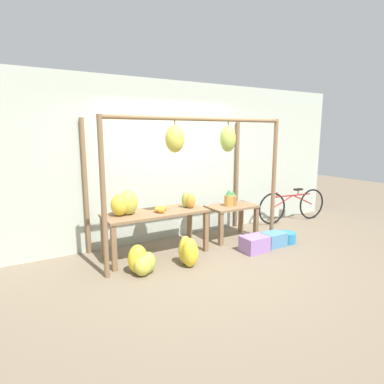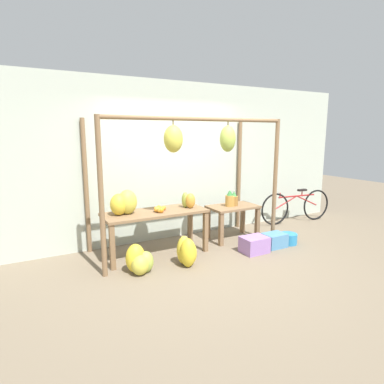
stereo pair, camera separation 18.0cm
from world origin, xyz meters
TOP-DOWN VIEW (x-y plane):
  - ground_plane at (0.00, 0.00)m, footprint 20.00×20.00m
  - shop_wall_back at (0.00, 1.46)m, footprint 8.00×0.08m
  - stall_awning at (-0.01, 0.55)m, footprint 3.04×1.19m
  - display_table_main at (-0.58, 0.76)m, footprint 1.62×0.63m
  - display_table_side at (0.94, 0.81)m, footprint 0.89×0.53m
  - banana_pile_on_table at (-1.06, 0.81)m, footprint 0.49×0.37m
  - orange_pile at (-0.53, 0.71)m, footprint 0.23×0.24m
  - pineapple_cluster at (0.90, 0.81)m, footprint 0.25×0.16m
  - banana_pile_ground_left at (-1.04, 0.21)m, footprint 0.41×0.40m
  - banana_pile_ground_right at (-0.34, 0.13)m, footprint 0.34×0.40m
  - fruit_crate_white at (0.85, 0.07)m, footprint 0.42×0.32m
  - blue_bucket at (1.64, 0.11)m, footprint 0.30×0.30m
  - parked_bicycle at (2.79, 1.06)m, footprint 1.76×0.23m
  - papaya_pile at (-0.01, 0.73)m, footprint 0.21×0.23m
  - fruit_crate_purple at (1.31, 0.11)m, footprint 0.38×0.29m

SIDE VIEW (x-z plane):
  - ground_plane at x=0.00m, z-range 0.00..0.00m
  - blue_bucket at x=1.64m, z-range 0.00..0.18m
  - fruit_crate_purple at x=1.31m, z-range 0.00..0.23m
  - fruit_crate_white at x=0.85m, z-range 0.00..0.26m
  - banana_pile_ground_left at x=-1.04m, z-range -0.03..0.38m
  - banana_pile_ground_right at x=-0.34m, z-range -0.01..0.42m
  - parked_bicycle at x=2.79m, z-range 0.00..0.71m
  - display_table_side at x=0.94m, z-range 0.17..0.79m
  - display_table_main at x=-0.58m, z-range 0.25..0.95m
  - pineapple_cluster at x=0.90m, z-range 0.59..0.88m
  - orange_pile at x=-0.53m, z-range 0.70..0.79m
  - papaya_pile at x=-0.01m, z-range 0.70..0.95m
  - banana_pile_on_table at x=-1.06m, z-range 0.69..1.06m
  - shop_wall_back at x=0.00m, z-range 0.00..2.80m
  - stall_awning at x=-0.01m, z-range 0.47..2.61m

